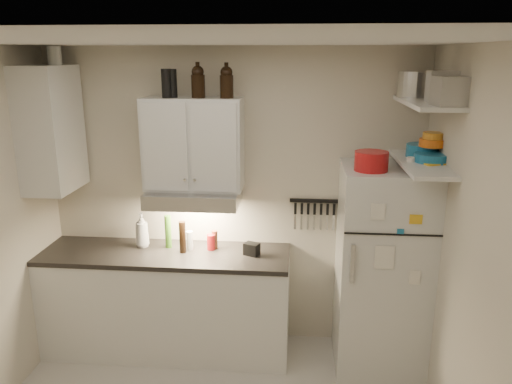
{
  "coord_description": "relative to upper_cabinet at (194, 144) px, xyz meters",
  "views": [
    {
      "loc": [
        0.56,
        -2.63,
        2.54
      ],
      "look_at": [
        0.25,
        0.9,
        1.55
      ],
      "focal_mm": 35.0,
      "sensor_mm": 36.0,
      "label": 1
    }
  ],
  "objects": [
    {
      "name": "ceiling",
      "position": [
        0.3,
        -1.33,
        0.78
      ],
      "size": [
        3.2,
        3.0,
        0.02
      ],
      "primitive_type": "cube",
      "color": "silver",
      "rests_on": "ground"
    },
    {
      "name": "back_wall",
      "position": [
        0.3,
        0.18,
        -0.53
      ],
      "size": [
        3.2,
        0.02,
        2.6
      ],
      "primitive_type": "cube",
      "color": "beige",
      "rests_on": "ground"
    },
    {
      "name": "right_wall",
      "position": [
        1.91,
        -1.33,
        -0.53
      ],
      "size": [
        0.02,
        3.0,
        2.6
      ],
      "primitive_type": "cube",
      "color": "beige",
      "rests_on": "ground"
    },
    {
      "name": "base_cabinet",
      "position": [
        -0.25,
        -0.14,
        -1.39
      ],
      "size": [
        2.1,
        0.6,
        0.88
      ],
      "primitive_type": "cube",
      "color": "silver",
      "rests_on": "floor"
    },
    {
      "name": "countertop",
      "position": [
        -0.25,
        -0.14,
        -0.93
      ],
      "size": [
        2.1,
        0.62,
        0.04
      ],
      "primitive_type": "cube",
      "color": "black",
      "rests_on": "base_cabinet"
    },
    {
      "name": "upper_cabinet",
      "position": [
        0.0,
        0.0,
        0.0
      ],
      "size": [
        0.8,
        0.33,
        0.75
      ],
      "primitive_type": "cube",
      "color": "silver",
      "rests_on": "back_wall"
    },
    {
      "name": "side_cabinet",
      "position": [
        -1.14,
        -0.14,
        0.12
      ],
      "size": [
        0.33,
        0.55,
        1.0
      ],
      "primitive_type": "cube",
      "color": "silver",
      "rests_on": "left_wall"
    },
    {
      "name": "range_hood",
      "position": [
        0.0,
        -0.06,
        -0.44
      ],
      "size": [
        0.76,
        0.46,
        0.12
      ],
      "primitive_type": "cube",
      "color": "silver",
      "rests_on": "back_wall"
    },
    {
      "name": "fridge",
      "position": [
        1.55,
        -0.18,
        -0.98
      ],
      "size": [
        0.7,
        0.68,
        1.7
      ],
      "primitive_type": "cube",
      "color": "silver",
      "rests_on": "floor"
    },
    {
      "name": "shelf_hi",
      "position": [
        1.75,
        -0.31,
        0.38
      ],
      "size": [
        0.3,
        0.95,
        0.03
      ],
      "primitive_type": "cube",
      "color": "silver",
      "rests_on": "right_wall"
    },
    {
      "name": "shelf_lo",
      "position": [
        1.75,
        -0.31,
        -0.07
      ],
      "size": [
        0.3,
        0.95,
        0.03
      ],
      "primitive_type": "cube",
      "color": "silver",
      "rests_on": "right_wall"
    },
    {
      "name": "knife_strip",
      "position": [
        1.0,
        0.15,
        -0.51
      ],
      "size": [
        0.42,
        0.02,
        0.03
      ],
      "primitive_type": "cube",
      "color": "black",
      "rests_on": "back_wall"
    },
    {
      "name": "dutch_oven",
      "position": [
        1.39,
        -0.31,
        -0.05
      ],
      "size": [
        0.27,
        0.27,
        0.14
      ],
      "primitive_type": "cylinder",
      "rotation": [
        0.0,
        0.0,
        0.1
      ],
      "color": "#AA1316",
      "rests_on": "fridge"
    },
    {
      "name": "book_stack",
      "position": [
        1.82,
        -0.31,
        -0.08
      ],
      "size": [
        0.28,
        0.31,
        0.09
      ],
      "primitive_type": "cube",
      "rotation": [
        0.0,
        0.0,
        0.37
      ],
      "color": "gold",
      "rests_on": "fridge"
    },
    {
      "name": "spice_jar",
      "position": [
        1.68,
        -0.31,
        -0.07
      ],
      "size": [
        0.08,
        0.08,
        0.11
      ],
      "primitive_type": "cylinder",
      "rotation": [
        0.0,
        0.0,
        -0.2
      ],
      "color": "silver",
      "rests_on": "fridge"
    },
    {
      "name": "stock_pot",
      "position": [
        1.73,
        0.01,
        0.49
      ],
      "size": [
        0.3,
        0.3,
        0.19
      ],
      "primitive_type": "cylinder",
      "rotation": [
        0.0,
        0.0,
        0.11
      ],
      "color": "silver",
      "rests_on": "shelf_hi"
    },
    {
      "name": "tin_a",
      "position": [
        1.83,
        -0.43,
        0.5
      ],
      "size": [
        0.22,
        0.2,
        0.21
      ],
      "primitive_type": "cube",
      "rotation": [
        0.0,
        0.0,
        -0.05
      ],
      "color": "#AAAAAD",
      "rests_on": "shelf_hi"
    },
    {
      "name": "tin_b",
      "position": [
        1.8,
        -0.67,
        0.48
      ],
      "size": [
        0.21,
        0.21,
        0.18
      ],
      "primitive_type": "cube",
      "rotation": [
        0.0,
        0.0,
        0.14
      ],
      "color": "#AAAAAD",
      "rests_on": "shelf_hi"
    },
    {
      "name": "bowl_teal",
      "position": [
        1.8,
        -0.13,
        -0.0
      ],
      "size": [
        0.24,
        0.24,
        0.1
      ],
      "primitive_type": "cylinder",
      "color": "#1B6996",
      "rests_on": "shelf_lo"
    },
    {
      "name": "bowl_orange",
      "position": [
        1.84,
        -0.22,
        0.08
      ],
      "size": [
        0.19,
        0.19,
        0.06
      ],
      "primitive_type": "cylinder",
      "color": "orange",
      "rests_on": "bowl_teal"
    },
    {
      "name": "bowl_yellow",
      "position": [
        1.84,
        -0.22,
        0.13
      ],
      "size": [
        0.15,
        0.15,
        0.05
      ],
      "primitive_type": "cylinder",
      "color": "#C58122",
      "rests_on": "bowl_orange"
    },
    {
      "name": "plates",
      "position": [
        1.82,
        -0.31,
        -0.02
      ],
      "size": [
        0.33,
        0.33,
        0.06
      ],
      "primitive_type": "cylinder",
      "rotation": [
        0.0,
        0.0,
        -0.43
      ],
      "color": "#1B6996",
      "rests_on": "shelf_lo"
    },
    {
      "name": "growler_a",
      "position": [
        0.06,
        -0.05,
        0.5
      ],
      "size": [
        0.13,
        0.13,
        0.25
      ],
      "primitive_type": null,
      "rotation": [
        0.0,
        0.0,
        0.19
      ],
      "color": "black",
      "rests_on": "upper_cabinet"
    },
    {
      "name": "growler_b",
      "position": [
        0.29,
        -0.05,
        0.5
      ],
      "size": [
        0.12,
        0.12,
        0.25
      ],
      "primitive_type": null,
      "rotation": [
        0.0,
        0.0,
        0.1
      ],
      "color": "black",
      "rests_on": "upper_cabinet"
    },
    {
      "name": "thermos_a",
      "position": [
        -0.15,
        -0.05,
        0.49
      ],
      "size": [
        0.08,
        0.08,
        0.22
      ],
      "primitive_type": "cylinder",
      "rotation": [
        0.0,
        0.0,
        0.1
      ],
      "color": "black",
      "rests_on": "upper_cabinet"
    },
    {
      "name": "thermos_b",
      "position": [
        -0.18,
        -0.08,
        0.49
      ],
      "size": [
        0.1,
        0.1,
        0.22
      ],
      "primitive_type": "cylinder",
      "rotation": [
        0.0,
        0.0,
        -0.29
      ],
      "color": "black",
      "rests_on": "upper_cabinet"
    },
    {
      "name": "side_jar",
      "position": [
        -1.07,
        -0.08,
        0.7
      ],
      "size": [
        0.11,
        0.11,
        0.14
      ],
      "primitive_type": "cylinder",
      "rotation": [
        0.0,
        0.0,
        -0.04
      ],
      "color": "silver",
      "rests_on": "side_cabinet"
    },
    {
      "name": "soap_bottle",
      "position": [
        -0.47,
        -0.02,
        -0.74
      ],
      "size": [
        0.16,
        0.16,
        0.33
      ],
      "primitive_type": "imported",
      "rotation": [
        0.0,
        0.0,
        0.25
      ],
      "color": "silver",
      "rests_on": "countertop"
    },
    {
      "name": "pepper_mill",
      "position": [
        0.16,
        -0.01,
        -0.83
      ],
      "size": [
        0.06,
        0.06,
        0.16
      ],
      "primitive_type": "cylinder",
      "rotation": [
        0.0,
        0.0,
        0.24
      ],
      "color": "#562A1A",
      "rests_on": "countertop"
    },
    {
      "name": "oil_bottle",
      "position": [
        -0.24,
        -0.02,
        -0.76
      ],
      "size": [
        0.07,
        0.07,
        0.29
      ],
      "primitive_type": "cylinder",
      "rotation": [
        0.0,
        0.0,
        0.33
      ],
      "color": "#386A1A",
      "rests_on": "countertop"
    },
    {
      "name": "vinegar_bottle",
      "position": [
        -0.1,
        -0.12,
        -0.77
      ],
      "size": [
        0.07,
        0.07,
        0.27
      ],
      "primitive_type": "cylinder",
      "rotation": [
        0.0,
        0.0,
        -0.17
      ],
      "color": "black",
      "rests_on": "countertop"
    },
    {
      "name": "clear_bottle",
      "position": [
        -0.05,
        -0.06,
        -0.82
      ],
      "size": [
        0.06,
        0.06,
        0.16
      ],
      "primitive_type": "cylinder",
      "rotation": [
        0.0,
        0.0,
        -0.07
      ],
      "color": "silver",
      "rests_on": "countertop"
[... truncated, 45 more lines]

